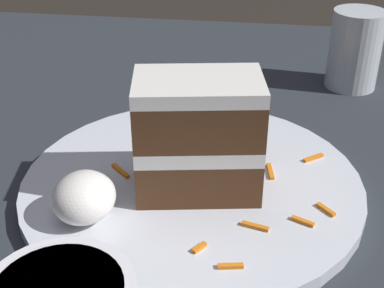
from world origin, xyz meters
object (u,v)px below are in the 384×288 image
Objects in this scene: cake_slice at (198,136)px; cream_dollop at (84,197)px; drinking_glass at (354,55)px; orange_garnish at (218,126)px; plate at (192,184)px.

cake_slice is 2.03× the size of cream_dollop.
orange_garnish is at bearing 136.09° from drinking_glass.
cake_slice reaches higher than orange_garnish.
cake_slice is 0.12m from orange_garnish.
orange_garnish is 0.22m from drinking_glass.
plate is at bearing -160.74° from cake_slice.
cream_dollop is 0.75× the size of orange_garnish.
cream_dollop is at bearing -66.98° from cake_slice.
cream_dollop reaches higher than plate.
cake_slice reaches higher than cream_dollop.
cream_dollop is 0.41m from drinking_glass.
cake_slice is 0.32m from drinking_glass.
drinking_glass is at bearing -36.86° from cream_dollop.
plate is at bearing 147.19° from drinking_glass.
drinking_glass is at bearing -32.81° from plate.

